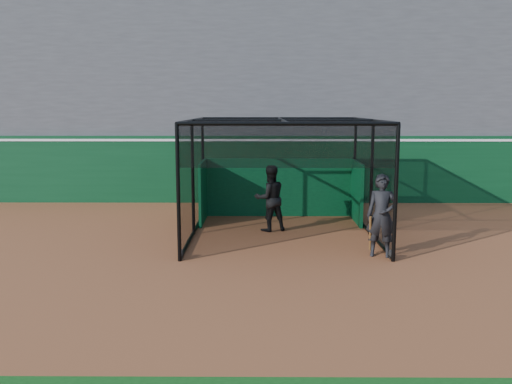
{
  "coord_description": "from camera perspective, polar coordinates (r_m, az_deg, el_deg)",
  "views": [
    {
      "loc": [
        0.47,
        -11.73,
        3.56
      ],
      "look_at": [
        0.37,
        2.0,
        1.4
      ],
      "focal_mm": 38.0,
      "sensor_mm": 36.0,
      "label": 1
    }
  ],
  "objects": [
    {
      "name": "on_deck_player",
      "position": [
        13.26,
        13.1,
        -2.46
      ],
      "size": [
        0.82,
        0.63,
        1.99
      ],
      "color": "black",
      "rests_on": "ground"
    },
    {
      "name": "outfield_wall",
      "position": [
        20.36,
        -0.92,
        2.53
      ],
      "size": [
        50.0,
        0.5,
        2.5
      ],
      "color": "#0A391B",
      "rests_on": "ground"
    },
    {
      "name": "batter",
      "position": [
        15.62,
        1.47,
        -0.66
      ],
      "size": [
        1.12,
        0.99,
        1.91
      ],
      "primitive_type": "imported",
      "rotation": [
        0.0,
        0.0,
        3.48
      ],
      "color": "black",
      "rests_on": "ground"
    },
    {
      "name": "ground",
      "position": [
        12.26,
        -1.83,
        -7.94
      ],
      "size": [
        120.0,
        120.0,
        0.0
      ],
      "primitive_type": "plane",
      "color": "brown",
      "rests_on": "ground"
    },
    {
      "name": "grandstand",
      "position": [
        24.02,
        -0.72,
        11.13
      ],
      "size": [
        50.0,
        7.85,
        8.95
      ],
      "color": "#4C4C4F",
      "rests_on": "ground"
    },
    {
      "name": "batting_cage",
      "position": [
        15.1,
        2.76,
        1.44
      ],
      "size": [
        5.07,
        5.53,
        3.19
      ],
      "color": "black",
      "rests_on": "ground"
    }
  ]
}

